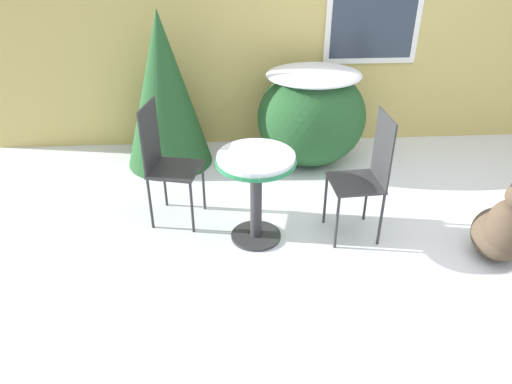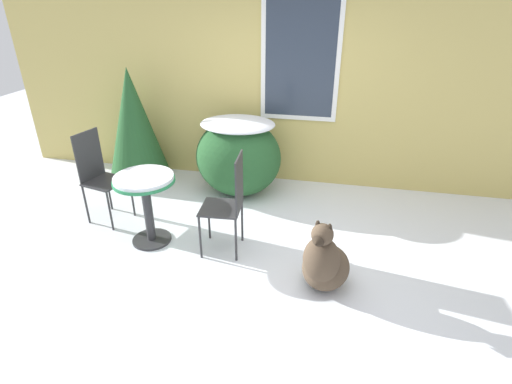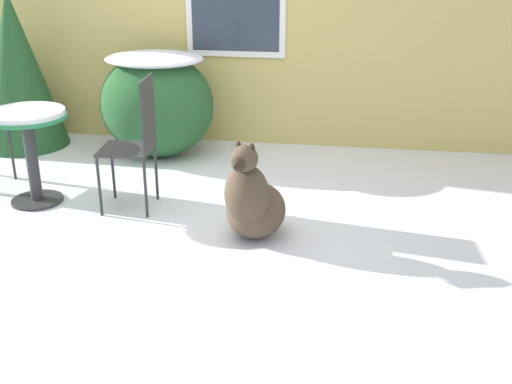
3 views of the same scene
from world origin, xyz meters
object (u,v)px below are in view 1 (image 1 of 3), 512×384
object	(u,v)px
patio_chair_far_side	(367,173)
dog	(503,229)
patio_table	(256,176)
patio_chair_near_table	(165,159)

from	to	relation	value
patio_chair_far_side	dog	size ratio (longest dim) A/B	1.39
patio_table	dog	size ratio (longest dim) A/B	1.01
patio_table	patio_chair_far_side	bearing A→B (deg)	1.05
patio_table	patio_chair_near_table	world-z (taller)	patio_chair_near_table
patio_table	dog	xyz separation A→B (m)	(1.92, -0.41, -0.32)
patio_table	patio_chair_far_side	xyz separation A→B (m)	(0.91, 0.02, -0.01)
patio_chair_near_table	dog	distance (m)	2.80
patio_table	patio_chair_near_table	distance (m)	0.84
dog	patio_table	bearing A→B (deg)	-174.17
dog	patio_chair_near_table	bearing A→B (deg)	-178.00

